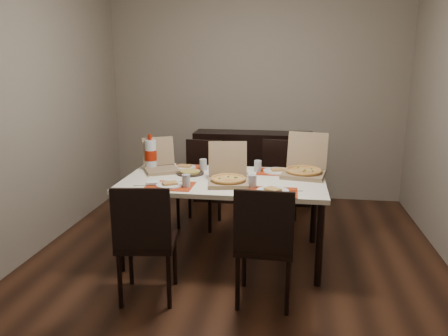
{
  "coord_description": "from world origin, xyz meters",
  "views": [
    {
      "loc": [
        0.45,
        -3.7,
        1.79
      ],
      "look_at": [
        -0.12,
        0.06,
        0.85
      ],
      "focal_mm": 35.0,
      "sensor_mm": 36.0,
      "label": 1
    }
  ],
  "objects": [
    {
      "name": "setting_far_right",
      "position": [
        0.31,
        0.37,
        0.77
      ],
      "size": [
        0.49,
        0.3,
        0.11
      ],
      "color": "#AC2A0B",
      "rests_on": "dining_table"
    },
    {
      "name": "dining_table",
      "position": [
        -0.12,
        0.06,
        0.68
      ],
      "size": [
        1.8,
        1.0,
        0.75
      ],
      "color": "#F3E9CC",
      "rests_on": "ground"
    },
    {
      "name": "pizza_box_right",
      "position": [
        0.6,
        0.29,
        0.81
      ],
      "size": [
        0.44,
        0.48,
        0.38
      ],
      "color": "#81674A",
      "rests_on": "dining_table"
    },
    {
      "name": "ground",
      "position": [
        0.0,
        0.0,
        -0.01
      ],
      "size": [
        3.8,
        4.0,
        0.02
      ],
      "primitive_type": "cube",
      "color": "#3C2012",
      "rests_on": "ground"
    },
    {
      "name": "setting_near_right",
      "position": [
        0.29,
        -0.27,
        0.77
      ],
      "size": [
        0.46,
        0.3,
        0.11
      ],
      "color": "#AC2A0B",
      "rests_on": "dining_table"
    },
    {
      "name": "chair_far_right",
      "position": [
        0.35,
        1.0,
        0.51
      ],
      "size": [
        0.47,
        0.47,
        0.93
      ],
      "color": "black",
      "rests_on": "ground"
    },
    {
      "name": "chair_far_left",
      "position": [
        -0.5,
        0.87,
        0.51
      ],
      "size": [
        0.47,
        0.47,
        0.93
      ],
      "color": "black",
      "rests_on": "ground"
    },
    {
      "name": "sideboard",
      "position": [
        0.0,
        1.78,
        0.45
      ],
      "size": [
        1.5,
        0.4,
        0.9
      ],
      "primitive_type": "cube",
      "color": "black",
      "rests_on": "ground"
    },
    {
      "name": "pizza_box_center",
      "position": [
        -0.06,
        -0.09,
        0.81
      ],
      "size": [
        0.4,
        0.43,
        0.34
      ],
      "color": "#81674A",
      "rests_on": "dining_table"
    },
    {
      "name": "napkin_loose",
      "position": [
        -0.14,
        0.08,
        0.76
      ],
      "size": [
        0.14,
        0.15,
        0.02
      ],
      "primitive_type": "cube",
      "rotation": [
        0.0,
        0.0,
        1.25
      ],
      "color": "white",
      "rests_on": "dining_table"
    },
    {
      "name": "dip_bowl",
      "position": [
        0.02,
        0.26,
        0.76
      ],
      "size": [
        0.13,
        0.13,
        0.03
      ],
      "primitive_type": "imported",
      "rotation": [
        0.0,
        0.0,
        -0.17
      ],
      "color": "white",
      "rests_on": "dining_table"
    },
    {
      "name": "room_walls",
      "position": [
        0.0,
        0.43,
        1.73
      ],
      "size": [
        3.84,
        4.02,
        2.62
      ],
      "color": "gray",
      "rests_on": "ground"
    },
    {
      "name": "chair_near_left",
      "position": [
        -0.58,
        -0.81,
        0.51
      ],
      "size": [
        0.47,
        0.47,
        0.93
      ],
      "color": "black",
      "rests_on": "ground"
    },
    {
      "name": "chair_near_right",
      "position": [
        0.3,
        -0.74,
        0.51
      ],
      "size": [
        0.43,
        0.43,
        0.93
      ],
      "color": "black",
      "rests_on": "ground"
    },
    {
      "name": "soda_bottle",
      "position": [
        -0.88,
        0.31,
        0.9
      ],
      "size": [
        0.12,
        0.12,
        0.35
      ],
      "color": "silver",
      "rests_on": "dining_table"
    },
    {
      "name": "setting_far_left",
      "position": [
        -0.53,
        0.38,
        0.77
      ],
      "size": [
        0.51,
        0.3,
        0.11
      ],
      "color": "#AC2A0B",
      "rests_on": "dining_table"
    },
    {
      "name": "pizza_box_left",
      "position": [
        -0.77,
        0.27,
        0.81
      ],
      "size": [
        0.43,
        0.44,
        0.31
      ],
      "color": "#81674A",
      "rests_on": "dining_table"
    },
    {
      "name": "faina_plate",
      "position": [
        -0.46,
        0.18,
        0.76
      ],
      "size": [
        0.26,
        0.26,
        0.03
      ],
      "color": "black",
      "rests_on": "dining_table"
    },
    {
      "name": "setting_near_left",
      "position": [
        -0.52,
        -0.24,
        0.77
      ],
      "size": [
        0.51,
        0.3,
        0.11
      ],
      "color": "#AC2A0B",
      "rests_on": "dining_table"
    }
  ]
}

